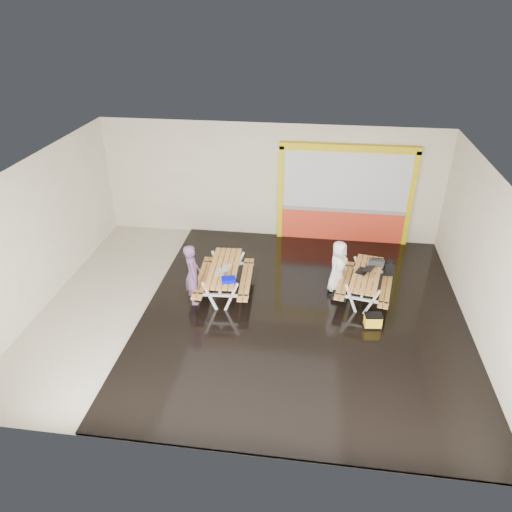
# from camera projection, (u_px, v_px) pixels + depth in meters

# --- Properties ---
(room) EXTENTS (10.02, 8.02, 3.52)m
(room) POSITION_uv_depth(u_px,v_px,m) (251.00, 247.00, 10.40)
(room) COLOR beige
(room) RESTS_ON ground
(deck) EXTENTS (7.50, 7.98, 0.05)m
(deck) POSITION_uv_depth(u_px,v_px,m) (303.00, 314.00, 11.11)
(deck) COLOR black
(deck) RESTS_ON room
(kiosk) EXTENTS (3.88, 0.16, 3.00)m
(kiosk) POSITION_uv_depth(u_px,v_px,m) (344.00, 197.00, 13.68)
(kiosk) COLOR red
(kiosk) RESTS_ON room
(picnic_table_left) EXTENTS (1.44, 2.03, 0.78)m
(picnic_table_left) POSITION_uv_depth(u_px,v_px,m) (224.00, 273.00, 11.59)
(picnic_table_left) COLOR gold
(picnic_table_left) RESTS_ON deck
(picnic_table_right) EXTENTS (1.55, 2.02, 0.73)m
(picnic_table_right) POSITION_uv_depth(u_px,v_px,m) (366.00, 279.00, 11.43)
(picnic_table_right) COLOR gold
(picnic_table_right) RESTS_ON deck
(person_left) EXTENTS (0.54, 0.66, 1.55)m
(person_left) POSITION_uv_depth(u_px,v_px,m) (193.00, 274.00, 11.15)
(person_left) COLOR #634068
(person_left) RESTS_ON deck
(person_right) EXTENTS (0.67, 0.78, 1.35)m
(person_right) POSITION_uv_depth(u_px,v_px,m) (338.00, 266.00, 11.57)
(person_right) COLOR white
(person_right) RESTS_ON deck
(laptop_left) EXTENTS (0.39, 0.35, 0.16)m
(laptop_left) POSITION_uv_depth(u_px,v_px,m) (223.00, 270.00, 11.27)
(laptop_left) COLOR silver
(laptop_left) RESTS_ON picnic_table_left
(laptop_right) EXTENTS (0.50, 0.48, 0.16)m
(laptop_right) POSITION_uv_depth(u_px,v_px,m) (364.00, 270.00, 11.37)
(laptop_right) COLOR black
(laptop_right) RESTS_ON picnic_table_right
(blue_pouch) EXTENTS (0.37, 0.30, 0.09)m
(blue_pouch) POSITION_uv_depth(u_px,v_px,m) (229.00, 280.00, 10.92)
(blue_pouch) COLOR #0004D1
(blue_pouch) RESTS_ON picnic_table_left
(toolbox) EXTENTS (0.36, 0.19, 0.21)m
(toolbox) POSITION_uv_depth(u_px,v_px,m) (376.00, 262.00, 11.64)
(toolbox) COLOR black
(toolbox) RESTS_ON picnic_table_right
(backpack) EXTENTS (0.24, 0.16, 0.41)m
(backpack) POSITION_uv_depth(u_px,v_px,m) (389.00, 268.00, 11.69)
(backpack) COLOR black
(backpack) RESTS_ON picnic_table_right
(dark_case) EXTENTS (0.42, 0.35, 0.14)m
(dark_case) POSITION_uv_depth(u_px,v_px,m) (340.00, 296.00, 11.60)
(dark_case) COLOR black
(dark_case) RESTS_ON deck
(fluke_bag) EXTENTS (0.42, 0.30, 0.34)m
(fluke_bag) POSITION_uv_depth(u_px,v_px,m) (373.00, 321.00, 10.56)
(fluke_bag) COLOR black
(fluke_bag) RESTS_ON deck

